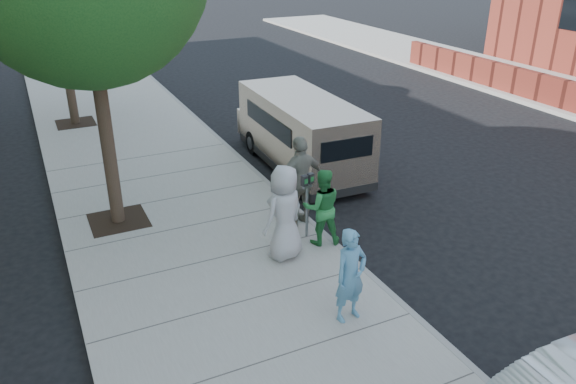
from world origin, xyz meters
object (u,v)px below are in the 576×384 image
object	(u,v)px
person_gray_shirt	(285,213)
person_striped_polo	(301,181)
van	(300,131)
person_green_shirt	(322,207)
parking_meter	(307,192)
person_officer	(351,276)

from	to	relation	value
person_gray_shirt	person_striped_polo	world-z (taller)	person_striped_polo
van	person_gray_shirt	world-z (taller)	person_gray_shirt
person_green_shirt	person_gray_shirt	distance (m)	0.91
person_green_shirt	person_striped_polo	distance (m)	0.94
parking_meter	person_striped_polo	xyz separation A→B (m)	(0.14, 0.56, -0.01)
person_green_shirt	van	bearing A→B (deg)	-94.58
parking_meter	person_gray_shirt	distance (m)	0.92
person_officer	person_striped_polo	size ratio (longest dim) A/B	0.81
person_gray_shirt	person_striped_polo	size ratio (longest dim) A/B	0.95
person_officer	person_gray_shirt	bearing A→B (deg)	84.77
parking_meter	person_officer	bearing A→B (deg)	-119.62
person_green_shirt	person_striped_polo	xyz separation A→B (m)	(0.00, 0.92, 0.19)
parking_meter	person_gray_shirt	xyz separation A→B (m)	(-0.75, -0.53, -0.06)
parking_meter	person_striped_polo	bearing A→B (deg)	59.74
person_officer	person_striped_polo	xyz separation A→B (m)	(0.77, 3.24, 0.18)
parking_meter	person_officer	distance (m)	2.76
parking_meter	person_officer	size ratio (longest dim) A/B	0.86
van	person_green_shirt	bearing A→B (deg)	-109.48
person_officer	person_gray_shirt	size ratio (longest dim) A/B	0.86
person_green_shirt	person_striped_polo	world-z (taller)	person_striped_polo
person_officer	person_green_shirt	xyz separation A→B (m)	(0.77, 2.32, -0.01)
person_gray_shirt	person_striped_polo	bearing A→B (deg)	-150.19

